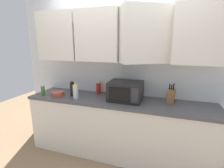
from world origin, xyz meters
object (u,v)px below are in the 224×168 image
at_px(bottle_green_oil, 43,90).
at_px(bottle_red_sauce, 99,88).
at_px(knife_block, 171,96).
at_px(microwave, 126,91).
at_px(bowl_ceramic_small, 58,94).
at_px(bottle_clear_tall, 76,92).
at_px(bottle_soy_dark, 72,89).

relative_size(bottle_green_oil, bottle_red_sauce, 0.89).
distance_m(knife_block, bottle_green_oil, 1.97).
bearing_deg(microwave, bottle_green_oil, -172.33).
relative_size(microwave, bottle_green_oil, 2.75).
distance_m(microwave, bowl_ceramic_small, 1.09).
bearing_deg(knife_block, microwave, -172.05).
relative_size(bottle_clear_tall, bottle_red_sauce, 1.16).
xyz_separation_m(bottle_red_sauce, bowl_ceramic_small, (-0.57, -0.31, -0.06)).
bearing_deg(microwave, bowl_ceramic_small, -173.52).
relative_size(microwave, bottle_soy_dark, 2.03).
bearing_deg(bottle_green_oil, bottle_clear_tall, 0.92).
xyz_separation_m(microwave, bottle_clear_tall, (-0.73, -0.17, -0.03)).
height_order(knife_block, bottle_green_oil, knife_block).
relative_size(microwave, bottle_red_sauce, 2.44).
bearing_deg(knife_block, bowl_ceramic_small, -172.98).
xyz_separation_m(knife_block, bowl_ceramic_small, (-1.71, -0.21, -0.07)).
bearing_deg(bottle_green_oil, microwave, 7.67).
xyz_separation_m(bottle_green_oil, bottle_red_sauce, (0.81, 0.37, 0.01)).
relative_size(bottle_clear_tall, bowl_ceramic_small, 1.14).
bearing_deg(bottle_red_sauce, bottle_green_oil, -155.54).
bearing_deg(bottle_green_oil, bowl_ceramic_small, 12.94).
xyz_separation_m(microwave, knife_block, (0.63, 0.09, -0.04)).
relative_size(microwave, bowl_ceramic_small, 2.39).
bearing_deg(bowl_ceramic_small, microwave, 6.48).
height_order(microwave, bowl_ceramic_small, microwave).
height_order(bottle_red_sauce, bottle_soy_dark, bottle_soy_dark).
distance_m(microwave, bottle_clear_tall, 0.75).
distance_m(bottle_soy_dark, bowl_ceramic_small, 0.25).
bearing_deg(bottle_green_oil, bottle_soy_dark, 14.48).
distance_m(bottle_red_sauce, bottle_soy_dark, 0.43).
distance_m(bottle_clear_tall, bottle_soy_dark, 0.17).
xyz_separation_m(microwave, bottle_soy_dark, (-0.85, -0.06, -0.03)).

